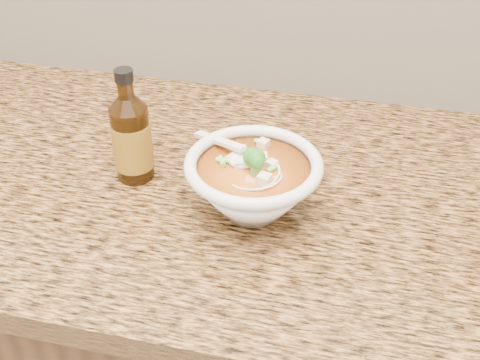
# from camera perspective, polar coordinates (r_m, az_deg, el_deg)

# --- Properties ---
(cabinet) EXTENTS (4.00, 0.65, 0.86)m
(cabinet) POSITION_cam_1_polar(r_m,az_deg,el_deg) (1.31, -2.65, -16.24)
(cabinet) COLOR #372210
(cabinet) RESTS_ON ground
(counter_slab) EXTENTS (4.00, 0.68, 0.04)m
(counter_slab) POSITION_cam_1_polar(r_m,az_deg,el_deg) (0.99, -3.37, -0.36)
(counter_slab) COLOR #A5713C
(counter_slab) RESTS_ON cabinet
(soup_bowl) EXTENTS (0.21, 0.20, 0.11)m
(soup_bowl) POSITION_cam_1_polar(r_m,az_deg,el_deg) (0.88, 1.26, -0.43)
(soup_bowl) COLOR white
(soup_bowl) RESTS_ON counter_slab
(hot_sauce_bottle) EXTENTS (0.06, 0.06, 0.19)m
(hot_sauce_bottle) POSITION_cam_1_polar(r_m,az_deg,el_deg) (0.95, -10.23, 3.91)
(hot_sauce_bottle) COLOR #3E2208
(hot_sauce_bottle) RESTS_ON counter_slab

